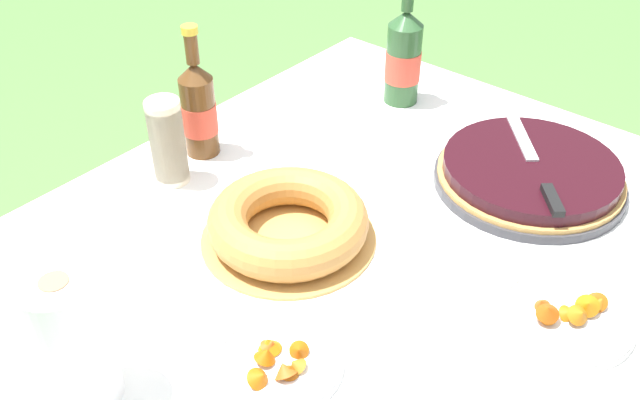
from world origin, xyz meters
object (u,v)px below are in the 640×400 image
at_px(cup_stack, 168,142).
at_px(paper_towel_roll, 72,341).
at_px(cider_bottle_green, 403,57).
at_px(snack_plate_left, 278,361).
at_px(bundt_cake, 288,222).
at_px(berry_tart, 530,174).
at_px(cider_bottle_amber, 199,109).
at_px(serving_knife, 537,168).
at_px(snack_plate_near, 568,315).

distance_m(cup_stack, paper_towel_roll, 0.55).
height_order(cider_bottle_green, snack_plate_left, cider_bottle_green).
xyz_separation_m(cider_bottle_green, snack_plate_left, (-0.82, -0.34, -0.11)).
bearing_deg(snack_plate_left, bundt_cake, 39.23).
relative_size(berry_tart, cider_bottle_amber, 1.32).
bearing_deg(cup_stack, snack_plate_left, -113.60).
bearing_deg(snack_plate_left, paper_towel_roll, 140.60).
bearing_deg(snack_plate_left, cider_bottle_amber, 58.03).
bearing_deg(bundt_cake, cider_bottle_green, 14.47).
height_order(serving_knife, cup_stack, cup_stack).
bearing_deg(cider_bottle_green, berry_tart, -106.93).
relative_size(berry_tart, cider_bottle_green, 1.25).
distance_m(berry_tart, cup_stack, 0.75).
bearing_deg(serving_knife, snack_plate_left, 130.92).
bearing_deg(serving_knife, paper_towel_roll, 121.58).
distance_m(berry_tart, paper_towel_roll, 0.95).
xyz_separation_m(serving_knife, bundt_cake, (-0.43, 0.28, -0.02)).
bearing_deg(berry_tart, snack_plate_near, -143.69).
distance_m(bundt_cake, paper_towel_roll, 0.46).
distance_m(berry_tart, serving_knife, 0.05).
height_order(serving_knife, paper_towel_roll, paper_towel_roll).
bearing_deg(snack_plate_near, cup_stack, 100.86).
distance_m(serving_knife, snack_plate_left, 0.68).
height_order(cider_bottle_green, cider_bottle_amber, cider_bottle_green).
height_order(cider_bottle_green, snack_plate_near, cider_bottle_green).
height_order(cup_stack, cider_bottle_amber, cider_bottle_amber).
distance_m(snack_plate_left, paper_towel_roll, 0.31).
distance_m(bundt_cake, snack_plate_near, 0.51).
distance_m(serving_knife, cup_stack, 0.75).
xyz_separation_m(cider_bottle_amber, snack_plate_left, (-0.34, -0.54, -0.10)).
relative_size(cup_stack, cider_bottle_amber, 0.64).
relative_size(cup_stack, cider_bottle_green, 0.60).
relative_size(snack_plate_left, paper_towel_roll, 0.90).
distance_m(snack_plate_near, snack_plate_left, 0.48).
xyz_separation_m(cider_bottle_amber, snack_plate_near, (0.04, -0.84, -0.10)).
relative_size(serving_knife, paper_towel_roll, 1.30).
relative_size(cider_bottle_green, cider_bottle_amber, 1.06).
relative_size(berry_tart, snack_plate_near, 1.77).
bearing_deg(cup_stack, bundt_cake, -87.72).
xyz_separation_m(bundt_cake, snack_plate_near, (0.14, -0.49, -0.03)).
relative_size(bundt_cake, snack_plate_left, 1.62).
height_order(berry_tart, cup_stack, cup_stack).
bearing_deg(paper_towel_roll, snack_plate_near, -38.78).
height_order(serving_knife, cider_bottle_amber, cider_bottle_amber).
xyz_separation_m(serving_knife, cup_stack, (-0.45, 0.60, 0.03)).
xyz_separation_m(bundt_cake, snack_plate_left, (-0.24, -0.19, -0.03)).
height_order(cider_bottle_amber, snack_plate_left, cider_bottle_amber).
bearing_deg(cider_bottle_amber, serving_knife, -62.52).
relative_size(cup_stack, snack_plate_near, 0.85).
distance_m(serving_knife, snack_plate_near, 0.36).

